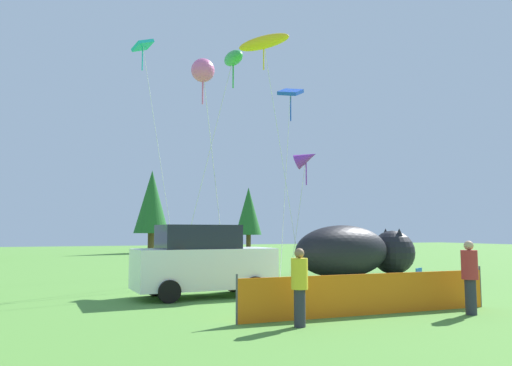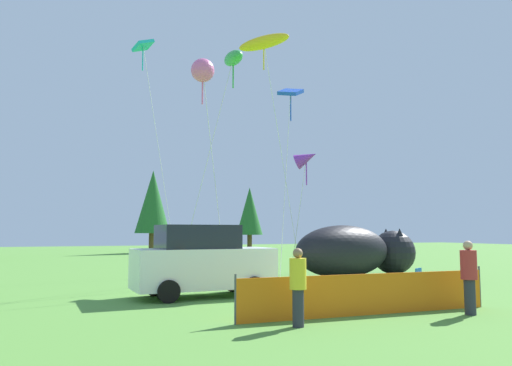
# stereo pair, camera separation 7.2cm
# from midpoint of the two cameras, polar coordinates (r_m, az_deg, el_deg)

# --- Properties ---
(ground_plane) EXTENTS (120.00, 120.00, 0.00)m
(ground_plane) POSITION_cam_midpoint_polar(r_m,az_deg,el_deg) (16.84, 8.00, -12.52)
(ground_plane) COLOR #548C38
(parked_car) EXTENTS (4.45, 2.15, 2.26)m
(parked_car) POSITION_cam_midpoint_polar(r_m,az_deg,el_deg) (16.09, -6.24, -8.92)
(parked_car) COLOR white
(parked_car) RESTS_ON ground
(folding_chair) EXTENTS (0.74, 0.74, 0.94)m
(folding_chair) POSITION_cam_midpoint_polar(r_m,az_deg,el_deg) (16.34, 17.53, -10.61)
(folding_chair) COLOR #1959A5
(folding_chair) RESTS_ON ground
(inflatable_cat) EXTENTS (6.96, 3.25, 2.33)m
(inflatable_cat) POSITION_cam_midpoint_polar(r_m,az_deg,el_deg) (23.40, 11.13, -7.85)
(inflatable_cat) COLOR black
(inflatable_cat) RESTS_ON ground
(safety_fence) EXTENTS (7.12, 0.17, 1.11)m
(safety_fence) POSITION_cam_midpoint_polar(r_m,az_deg,el_deg) (13.01, 12.86, -12.28)
(safety_fence) COLOR orange
(safety_fence) RESTS_ON ground
(spectator_in_yellow_shirt) EXTENTS (0.37, 0.37, 1.69)m
(spectator_in_yellow_shirt) POSITION_cam_midpoint_polar(r_m,az_deg,el_deg) (11.11, 4.81, -11.39)
(spectator_in_yellow_shirt) COLOR #2D2D38
(spectator_in_yellow_shirt) RESTS_ON ground
(spectator_in_red_shirt) EXTENTS (0.40, 0.40, 1.82)m
(spectator_in_red_shirt) POSITION_cam_midpoint_polar(r_m,az_deg,el_deg) (13.71, 23.10, -9.56)
(spectator_in_red_shirt) COLOR #2D2D38
(spectator_in_red_shirt) RESTS_ON ground
(kite_teal_diamond) EXTENTS (2.07, 2.55, 11.75)m
(kite_teal_diamond) POSITION_cam_midpoint_polar(r_m,az_deg,el_deg) (26.62, -12.82, 14.52)
(kite_teal_diamond) COLOR silver
(kite_teal_diamond) RESTS_ON ground
(kite_pink_octopus) EXTENTS (1.28, 1.01, 8.54)m
(kite_pink_octopus) POSITION_cam_midpoint_polar(r_m,az_deg,el_deg) (19.30, -6.19, 12.60)
(kite_pink_octopus) COLOR silver
(kite_pink_octopus) RESTS_ON ground
(kite_yellow_hero) EXTENTS (3.39, 2.11, 11.26)m
(kite_yellow_hero) POSITION_cam_midpoint_polar(r_m,az_deg,el_deg) (23.83, 0.81, 15.68)
(kite_yellow_hero) COLOR silver
(kite_yellow_hero) RESTS_ON ground
(kite_purple_delta) EXTENTS (1.43, 1.85, 6.11)m
(kite_purple_delta) POSITION_cam_midpoint_polar(r_m,az_deg,el_deg) (24.05, 5.66, 2.80)
(kite_purple_delta) COLOR silver
(kite_purple_delta) RESTS_ON ground
(kite_green_fish) EXTENTS (2.68, 2.62, 10.02)m
(kite_green_fish) POSITION_cam_midpoint_polar(r_m,az_deg,el_deg) (21.93, -2.74, 13.97)
(kite_green_fish) COLOR silver
(kite_green_fish) RESTS_ON ground
(kite_blue_box) EXTENTS (2.36, 3.04, 8.53)m
(kite_blue_box) POSITION_cam_midpoint_polar(r_m,az_deg,el_deg) (22.38, 3.86, 9.95)
(kite_blue_box) COLOR silver
(kite_blue_box) RESTS_ON ground
(horizon_tree_west) EXTENTS (3.33, 3.33, 7.95)m
(horizon_tree_west) POSITION_cam_midpoint_polar(r_m,az_deg,el_deg) (49.06, -11.87, -2.14)
(horizon_tree_west) COLOR brown
(horizon_tree_west) RESTS_ON ground
(horizon_tree_mid) EXTENTS (2.97, 2.97, 7.08)m
(horizon_tree_mid) POSITION_cam_midpoint_polar(r_m,az_deg,el_deg) (56.82, -0.90, -3.25)
(horizon_tree_mid) COLOR brown
(horizon_tree_mid) RESTS_ON ground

